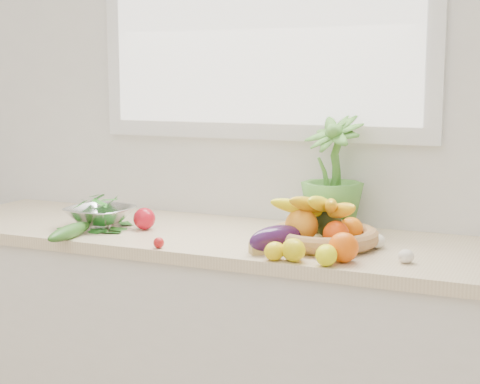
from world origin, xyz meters
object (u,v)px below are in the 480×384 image
at_px(apple, 144,219).
at_px(colander_with_spinach, 100,210).
at_px(eggplant, 276,238).
at_px(cucumber, 70,232).
at_px(potted_herb, 332,172).
at_px(fruit_basket, 323,229).

bearing_deg(apple, colander_with_spinach, -169.74).
bearing_deg(eggplant, colander_with_spinach, 172.60).
bearing_deg(colander_with_spinach, apple, 10.26).
height_order(cucumber, potted_herb, potted_herb).
xyz_separation_m(apple, potted_herb, (0.61, 0.23, 0.17)).
relative_size(apple, fruit_basket, 0.22).
distance_m(eggplant, potted_herb, 0.39).
bearing_deg(eggplant, potted_herb, 78.52).
bearing_deg(fruit_basket, potted_herb, 99.44).
bearing_deg(apple, potted_herb, 20.37).
relative_size(cucumber, potted_herb, 0.67).
height_order(potted_herb, fruit_basket, potted_herb).
distance_m(apple, cucumber, 0.27).
bearing_deg(apple, eggplant, -12.61).
height_order(apple, eggplant, eggplant).
bearing_deg(cucumber, apple, 56.82).
distance_m(apple, fruit_basket, 0.64).
xyz_separation_m(fruit_basket, colander_with_spinach, (-0.81, -0.05, 0.01)).
height_order(apple, potted_herb, potted_herb).
bearing_deg(fruit_basket, apple, -178.43).
bearing_deg(cucumber, fruit_basket, 17.17).
bearing_deg(potted_herb, colander_with_spinach, -161.68).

